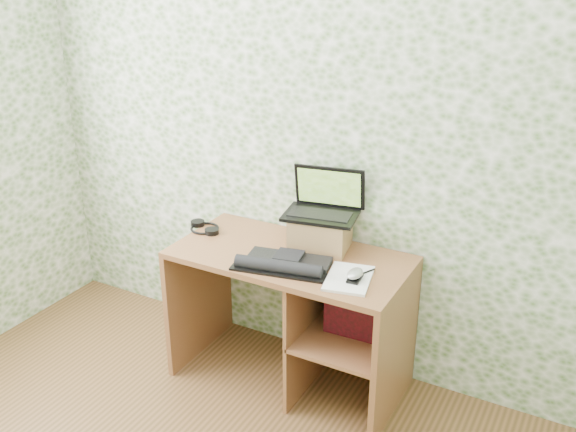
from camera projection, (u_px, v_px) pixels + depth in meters
The scene contains 10 objects.
wall_back at pixel (319, 134), 3.27m from camera, with size 3.50×3.50×0.00m, color silver.
desk at pixel (306, 302), 3.33m from camera, with size 1.20×0.60×0.75m.
riser at pixel (320, 232), 3.27m from camera, with size 0.29×0.24×0.17m, color #A67C4A.
laptop at pixel (324, 204), 3.25m from camera, with size 0.40×0.32×0.24m.
keyboard at pixel (284, 263), 3.09m from camera, with size 0.47×0.32×0.07m.
headphones at pixel (205, 228), 3.52m from camera, with size 0.21×0.20×0.03m.
notepad at pixel (349, 278), 2.99m from camera, with size 0.20×0.29×0.01m, color silver.
mouse at pixel (355, 276), 2.96m from camera, with size 0.07×0.11×0.04m, color #BABABD.
pen at pixel (363, 273), 3.01m from camera, with size 0.01×0.01×0.14m, color black.
red_box at pixel (352, 306), 3.16m from camera, with size 0.27×0.09×0.32m, color maroon.
Camera 1 is at (1.37, -1.12, 2.19)m, focal length 40.00 mm.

